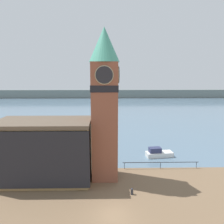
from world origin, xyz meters
TOP-DOWN VIEW (x-y plane):
  - ground_plane at (0.00, 0.00)m, footprint 160.00×160.00m
  - water at (0.00, 71.97)m, footprint 160.00×120.00m
  - far_shoreline at (0.00, 111.97)m, footprint 180.00×3.00m
  - pier_railing at (8.00, 11.72)m, footprint 12.39×0.08m
  - clock_tower at (-1.01, 8.99)m, footprint 4.19×4.19m
  - pier_building at (-9.60, 8.30)m, footprint 13.33×6.97m
  - boat_near at (8.80, 16.84)m, footprint 5.12×2.56m
  - mooring_bollard_near at (2.49, 4.13)m, footprint 0.36×0.36m

SIDE VIEW (x-z plane):
  - water at x=0.00m, z-range 0.00..0.00m
  - ground_plane at x=0.00m, z-range 0.00..0.00m
  - mooring_bollard_near at x=2.49m, z-range 0.04..0.90m
  - boat_near at x=8.80m, z-range -0.24..1.54m
  - pier_railing at x=8.00m, z-range 0.42..1.51m
  - far_shoreline at x=0.00m, z-range 0.00..5.00m
  - pier_building at x=-9.60m, z-range 0.02..8.86m
  - clock_tower at x=-1.01m, z-range 0.66..22.14m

